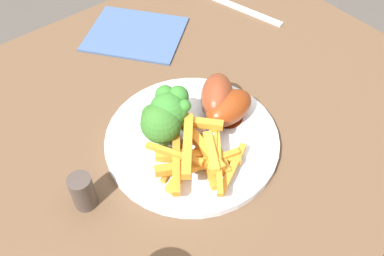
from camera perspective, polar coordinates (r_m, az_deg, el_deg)
name	(u,v)px	position (r m, az deg, el deg)	size (l,w,h in m)	color
dining_table	(165,173)	(0.74, -3.62, -6.04)	(0.91, 0.67, 0.72)	brown
dinner_plate	(192,140)	(0.61, 0.00, -1.59)	(0.25, 0.25, 0.01)	silver
broccoli_floret_front	(161,122)	(0.57, -4.26, 0.85)	(0.06, 0.06, 0.07)	#7EBC53
broccoli_floret_middle	(169,108)	(0.58, -3.10, 2.64)	(0.07, 0.06, 0.08)	#8DBD4C
carrot_fries_pile	(199,156)	(0.56, 0.93, -3.74)	(0.13, 0.13, 0.05)	orange
chicken_drumstick_near	(217,98)	(0.62, 3.34, 4.06)	(0.11, 0.11, 0.05)	#5B2112
chicken_drumstick_far	(227,110)	(0.62, 4.70, 2.47)	(0.13, 0.05, 0.04)	#5C1E0A
fork	(239,8)	(0.87, 6.38, 15.81)	(0.19, 0.01, 0.01)	silver
napkin	(135,34)	(0.81, -7.64, 12.48)	(0.17, 0.14, 0.00)	#3D5684
pepper_shaker	(83,192)	(0.55, -14.52, -8.29)	(0.03, 0.03, 0.05)	#423833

